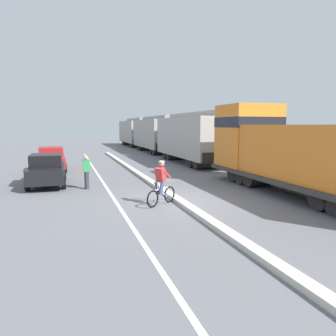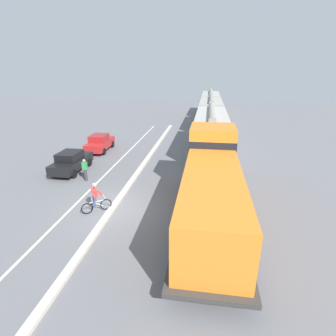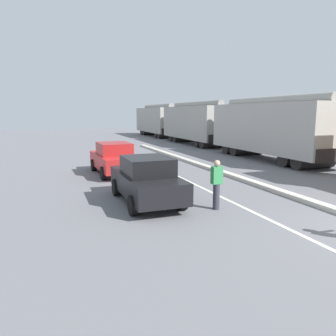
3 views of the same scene
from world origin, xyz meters
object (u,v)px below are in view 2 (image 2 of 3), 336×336
Objects in this scene: hopper_car_lead at (211,130)px; parked_car_black at (71,161)px; pedestrian_by_cars at (85,170)px; parked_car_red at (100,143)px; cyclist at (96,199)px; hopper_car_trailing at (210,103)px; hopper_car_middle at (211,112)px; locomotive at (211,184)px.

parked_car_black is at bearing -146.40° from hopper_car_lead.
parked_car_red is at bearing 104.49° from pedestrian_by_cars.
parked_car_black and pedestrian_by_cars have the same top height.
parked_car_red is 12.26m from cyclist.
hopper_car_trailing is at bearing 90.00° from hopper_car_lead.
hopper_car_middle is at bearing 90.00° from hopper_car_lead.
parked_car_black and parked_car_red have the same top height.
hopper_car_trailing is at bearing 66.45° from parked_car_red.
hopper_car_lead is at bearing -90.00° from hopper_car_trailing.
hopper_car_lead is 6.54× the size of pedestrian_by_cars.
parked_car_black is (-10.74, -7.13, -1.26)m from hopper_car_lead.
hopper_car_trailing reaches higher than parked_car_red.
locomotive reaches higher than hopper_car_trailing.
cyclist reaches higher than parked_car_red.
hopper_car_lead is 23.20m from hopper_car_trailing.
pedestrian_by_cars is at bearing -75.51° from parked_car_red.
parked_car_black is (-10.74, 5.02, -0.98)m from locomotive.
parked_car_red is (-10.74, -13.03, -1.26)m from hopper_car_middle.
hopper_car_lead reaches higher than parked_car_black.
pedestrian_by_cars is (1.88, -7.29, 0.03)m from parked_car_red.
parked_car_black is (-10.74, -18.73, -1.26)m from hopper_car_middle.
hopper_car_lead is 1.00× the size of hopper_car_middle.
cyclist is at bearing -58.35° from pedestrian_by_cars.
locomotive reaches higher than cyclist.
hopper_car_middle is at bearing 75.56° from cyclist.
parked_car_red is at bearing 111.21° from cyclist.
locomotive is 11.89m from parked_car_black.
parked_car_black is 0.99× the size of parked_car_red.
locomotive reaches higher than pedestrian_by_cars.
hopper_car_middle reaches higher than cyclist.
locomotive is at bearing 6.42° from cyclist.
cyclist reaches higher than parked_car_black.
pedestrian_by_cars is at bearing 158.80° from locomotive.
pedestrian_by_cars is (-8.85, -8.72, -1.23)m from hopper_car_lead.
hopper_car_lead is 2.49× the size of parked_car_red.
cyclist is 1.06× the size of pedestrian_by_cars.
hopper_car_middle is 21.63m from parked_car_black.
cyclist is at bearing -116.08° from hopper_car_lead.
hopper_car_middle is 2.49× the size of parked_car_red.
parked_car_black is 7.25m from cyclist.
parked_car_black is at bearing -119.82° from hopper_car_middle.
hopper_car_lead is 1.00× the size of hopper_car_trailing.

